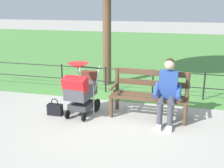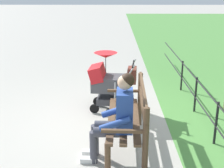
# 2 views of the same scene
# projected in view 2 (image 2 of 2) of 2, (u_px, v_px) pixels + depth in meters

# --- Properties ---
(ground_plane) EXTENTS (60.00, 60.00, 0.00)m
(ground_plane) POSITION_uv_depth(u_px,v_px,m) (122.00, 126.00, 5.41)
(ground_plane) COLOR #ADA89E
(park_bench) EXTENTS (1.62, 0.65, 0.96)m
(park_bench) POSITION_uv_depth(u_px,v_px,m) (131.00, 114.00, 4.59)
(park_bench) COLOR brown
(park_bench) RESTS_ON ground
(person_on_bench) EXTENTS (0.54, 0.74, 1.28)m
(person_on_bench) POSITION_uv_depth(u_px,v_px,m) (117.00, 115.00, 4.19)
(person_on_bench) COLOR #42424C
(person_on_bench) RESTS_ON ground
(stroller) EXTENTS (0.59, 0.93, 1.15)m
(stroller) POSITION_uv_depth(u_px,v_px,m) (110.00, 81.00, 5.90)
(stroller) COLOR black
(stroller) RESTS_ON ground
(handbag) EXTENTS (0.32, 0.14, 0.37)m
(handbag) POSITION_uv_depth(u_px,v_px,m) (104.00, 94.00, 6.57)
(handbag) COLOR black
(handbag) RESTS_ON ground
(park_fence) EXTENTS (8.79, 0.04, 0.70)m
(park_fence) POSITION_uv_depth(u_px,v_px,m) (214.00, 115.00, 4.80)
(park_fence) COLOR black
(park_fence) RESTS_ON ground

